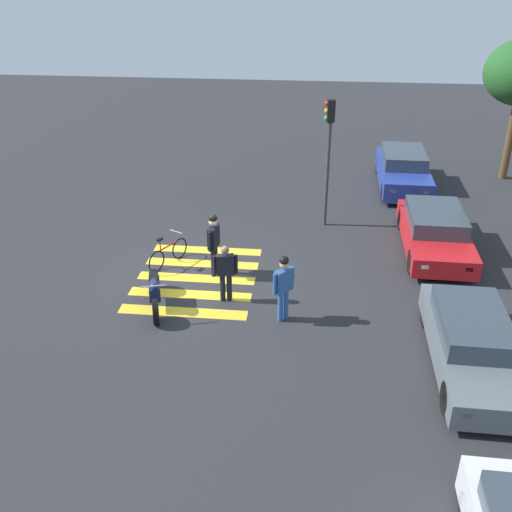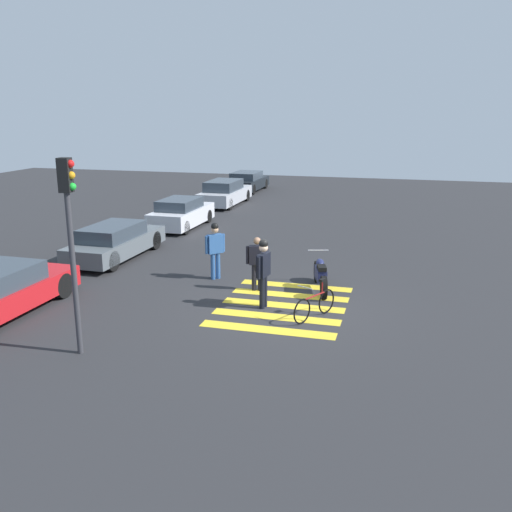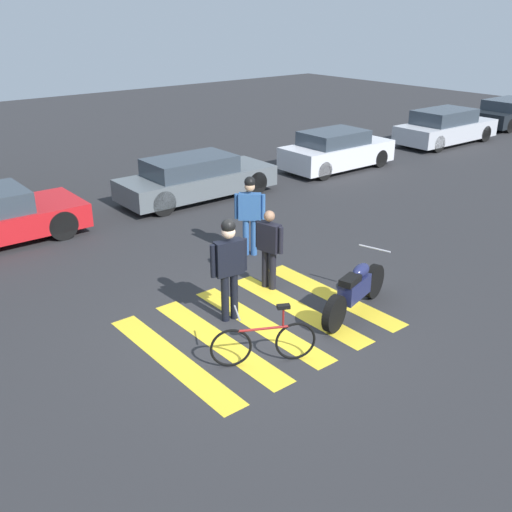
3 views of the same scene
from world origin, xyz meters
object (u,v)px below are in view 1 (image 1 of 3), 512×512
object	(u,v)px
car_red_convertible	(435,231)
car_grey_coupe	(471,343)
officer_on_foot	(226,270)
pedestrian_bystander	(284,283)
car_blue_hatchback	(403,170)
leaning_bicycle	(168,254)
police_motorcycle	(155,291)
traffic_light_pole	(329,144)
officer_by_motorcycle	(214,240)

from	to	relation	value
car_red_convertible	car_grey_coupe	world-z (taller)	car_red_convertible
officer_on_foot	pedestrian_bystander	size ratio (longest dim) A/B	0.89
car_blue_hatchback	leaning_bicycle	bearing A→B (deg)	-45.65
police_motorcycle	officer_on_foot	bearing A→B (deg)	106.09
car_grey_coupe	traffic_light_pole	world-z (taller)	traffic_light_pole
leaning_bicycle	officer_by_motorcycle	xyz separation A→B (m)	(0.43, 1.47, 0.75)
police_motorcycle	car_red_convertible	xyz separation A→B (m)	(-4.21, 7.79, 0.16)
leaning_bicycle	car_red_convertible	bearing A→B (deg)	103.25
police_motorcycle	officer_on_foot	world-z (taller)	officer_on_foot
car_blue_hatchback	traffic_light_pole	size ratio (longest dim) A/B	1.10
car_blue_hatchback	officer_on_foot	bearing A→B (deg)	-31.30
car_red_convertible	car_grey_coupe	xyz separation A→B (m)	(5.89, -0.15, -0.01)
leaning_bicycle	officer_on_foot	world-z (taller)	officer_on_foot
officer_on_foot	traffic_light_pole	xyz separation A→B (m)	(-5.24, 2.59, 1.94)
car_red_convertible	traffic_light_pole	world-z (taller)	traffic_light_pole
officer_by_motorcycle	officer_on_foot	bearing A→B (deg)	21.63
leaning_bicycle	car_grey_coupe	distance (m)	8.82
officer_by_motorcycle	pedestrian_bystander	xyz separation A→B (m)	(2.15, 2.11, -0.07)
officer_on_foot	car_grey_coupe	world-z (taller)	officer_on_foot
car_grey_coupe	officer_on_foot	bearing A→B (deg)	-110.61
officer_by_motorcycle	leaning_bicycle	bearing A→B (deg)	-106.44
officer_by_motorcycle	car_red_convertible	distance (m)	6.95
car_grey_coupe	leaning_bicycle	bearing A→B (deg)	-117.01
police_motorcycle	officer_by_motorcycle	world-z (taller)	officer_by_motorcycle
officer_by_motorcycle	traffic_light_pole	xyz separation A→B (m)	(-3.87, 3.14, 1.74)
pedestrian_bystander	car_grey_coupe	xyz separation A→B (m)	(1.42, 4.27, -0.44)
officer_by_motorcycle	car_grey_coupe	size ratio (longest dim) A/B	0.41
traffic_light_pole	car_grey_coupe	bearing A→B (deg)	23.56
traffic_light_pole	car_red_convertible	bearing A→B (deg)	65.44
leaning_bicycle	traffic_light_pole	bearing A→B (deg)	126.73
leaning_bicycle	car_grey_coupe	size ratio (longest dim) A/B	0.32
officer_by_motorcycle	car_blue_hatchback	bearing A→B (deg)	141.98
pedestrian_bystander	car_blue_hatchback	world-z (taller)	pedestrian_bystander
officer_by_motorcycle	car_red_convertible	xyz separation A→B (m)	(-2.32, 6.54, -0.49)
pedestrian_bystander	car_grey_coupe	world-z (taller)	pedestrian_bystander
car_blue_hatchback	police_motorcycle	bearing A→B (deg)	-37.19
car_red_convertible	police_motorcycle	bearing A→B (deg)	-61.61
officer_by_motorcycle	traffic_light_pole	size ratio (longest dim) A/B	0.45
car_red_convertible	traffic_light_pole	xyz separation A→B (m)	(-1.55, -3.40, 2.23)
officer_on_foot	officer_by_motorcycle	distance (m)	1.49
police_motorcycle	traffic_light_pole	world-z (taller)	traffic_light_pole
pedestrian_bystander	car_blue_hatchback	size ratio (longest dim) A/B	0.39
traffic_light_pole	leaning_bicycle	bearing A→B (deg)	-53.27
car_grey_coupe	traffic_light_pole	distance (m)	8.42
pedestrian_bystander	traffic_light_pole	world-z (taller)	traffic_light_pole
car_blue_hatchback	car_red_convertible	bearing A→B (deg)	3.41
officer_on_foot	officer_by_motorcycle	size ratio (longest dim) A/B	0.85
car_blue_hatchback	car_grey_coupe	size ratio (longest dim) A/B	1.00
leaning_bicycle	car_red_convertible	xyz separation A→B (m)	(-1.88, 8.00, 0.25)
car_grey_coupe	car_blue_hatchback	bearing A→B (deg)	-179.10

